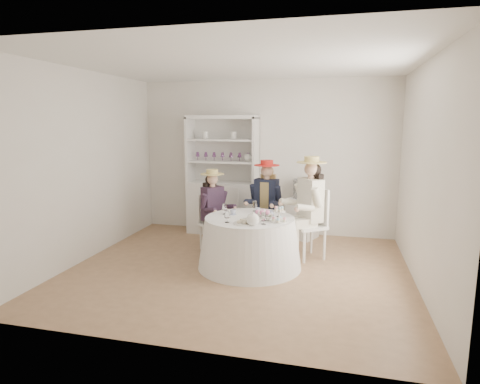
# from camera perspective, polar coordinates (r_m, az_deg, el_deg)

# --- Properties ---
(ground) EXTENTS (4.50, 4.50, 0.00)m
(ground) POSITION_cam_1_polar(r_m,az_deg,el_deg) (5.53, -0.25, -10.95)
(ground) COLOR #896444
(ground) RESTS_ON ground
(ceiling) EXTENTS (4.50, 4.50, 0.00)m
(ceiling) POSITION_cam_1_polar(r_m,az_deg,el_deg) (5.23, -0.28, 17.93)
(ceiling) COLOR white
(ceiling) RESTS_ON wall_back
(wall_back) EXTENTS (4.50, 0.00, 4.50)m
(wall_back) POSITION_cam_1_polar(r_m,az_deg,el_deg) (7.16, 3.66, 4.90)
(wall_back) COLOR silver
(wall_back) RESTS_ON ground
(wall_front) EXTENTS (4.50, 0.00, 4.50)m
(wall_front) POSITION_cam_1_polar(r_m,az_deg,el_deg) (3.33, -8.70, -0.92)
(wall_front) COLOR silver
(wall_front) RESTS_ON ground
(wall_left) EXTENTS (0.00, 4.50, 4.50)m
(wall_left) POSITION_cam_1_polar(r_m,az_deg,el_deg) (6.16, -21.07, 3.46)
(wall_left) COLOR silver
(wall_left) RESTS_ON ground
(wall_right) EXTENTS (0.00, 4.50, 4.50)m
(wall_right) POSITION_cam_1_polar(r_m,az_deg,el_deg) (5.15, 24.82, 2.08)
(wall_right) COLOR silver
(wall_right) RESTS_ON ground
(tea_table) EXTENTS (1.42, 1.42, 0.70)m
(tea_table) POSITION_cam_1_polar(r_m,az_deg,el_deg) (5.53, 1.38, -7.18)
(tea_table) COLOR white
(tea_table) RESTS_ON ground
(hutch) EXTENTS (1.42, 0.93, 2.09)m
(hutch) POSITION_cam_1_polar(r_m,az_deg,el_deg) (7.17, -2.42, 0.03)
(hutch) COLOR silver
(hutch) RESTS_ON ground
(side_table) EXTENTS (0.58, 0.58, 0.69)m
(side_table) POSITION_cam_1_polar(r_m,az_deg,el_deg) (6.98, 8.83, -3.68)
(side_table) COLOR silver
(side_table) RESTS_ON ground
(hatbox) EXTENTS (0.41, 0.41, 0.33)m
(hatbox) POSITION_cam_1_polar(r_m,az_deg,el_deg) (6.88, 8.94, 0.44)
(hatbox) COLOR black
(hatbox) RESTS_ON side_table
(guest_left) EXTENTS (0.54, 0.51, 1.26)m
(guest_left) POSITION_cam_1_polar(r_m,az_deg,el_deg) (6.19, -3.79, -1.86)
(guest_left) COLOR silver
(guest_left) RESTS_ON ground
(guest_mid) EXTENTS (0.52, 0.54, 1.39)m
(guest_mid) POSITION_cam_1_polar(r_m,az_deg,el_deg) (6.30, 3.72, -0.94)
(guest_mid) COLOR silver
(guest_mid) RESTS_ON ground
(guest_right) EXTENTS (0.64, 0.61, 1.49)m
(guest_right) POSITION_cam_1_polar(r_m,az_deg,el_deg) (5.84, 9.77, -1.37)
(guest_right) COLOR silver
(guest_right) RESTS_ON ground
(spare_chair) EXTENTS (0.38, 0.38, 0.90)m
(spare_chair) POSITION_cam_1_polar(r_m,az_deg,el_deg) (6.90, -1.52, -2.56)
(spare_chair) COLOR silver
(spare_chair) RESTS_ON ground
(teacup_a) EXTENTS (0.10, 0.10, 0.06)m
(teacup_a) POSITION_cam_1_polar(r_m,az_deg,el_deg) (5.59, -0.99, -2.93)
(teacup_a) COLOR white
(teacup_a) RESTS_ON tea_table
(teacup_b) EXTENTS (0.08, 0.08, 0.07)m
(teacup_b) POSITION_cam_1_polar(r_m,az_deg,el_deg) (5.70, 2.52, -2.66)
(teacup_b) COLOR white
(teacup_b) RESTS_ON tea_table
(teacup_c) EXTENTS (0.11, 0.11, 0.06)m
(teacup_c) POSITION_cam_1_polar(r_m,az_deg,el_deg) (5.53, 4.46, -3.10)
(teacup_c) COLOR white
(teacup_c) RESTS_ON tea_table
(flower_bowl) EXTENTS (0.27, 0.27, 0.06)m
(flower_bowl) POSITION_cam_1_polar(r_m,az_deg,el_deg) (5.31, 3.48, -3.67)
(flower_bowl) COLOR white
(flower_bowl) RESTS_ON tea_table
(flower_arrangement) EXTENTS (0.17, 0.17, 0.06)m
(flower_arrangement) POSITION_cam_1_polar(r_m,az_deg,el_deg) (5.34, 3.36, -2.99)
(flower_arrangement) COLOR pink
(flower_arrangement) RESTS_ON tea_table
(table_teapot) EXTENTS (0.23, 0.17, 0.18)m
(table_teapot) POSITION_cam_1_polar(r_m,az_deg,el_deg) (5.01, 1.88, -3.94)
(table_teapot) COLOR white
(table_teapot) RESTS_ON tea_table
(sandwich_plate) EXTENTS (0.26, 0.26, 0.06)m
(sandwich_plate) POSITION_cam_1_polar(r_m,az_deg,el_deg) (5.09, 0.52, -4.38)
(sandwich_plate) COLOR white
(sandwich_plate) RESTS_ON tea_table
(cupcake_stand) EXTENTS (0.21, 0.21, 0.20)m
(cupcake_stand) POSITION_cam_1_polar(r_m,az_deg,el_deg) (5.19, 5.57, -3.49)
(cupcake_stand) COLOR white
(cupcake_stand) RESTS_ON tea_table
(stemware_set) EXTENTS (0.84, 0.81, 0.15)m
(stemware_set) POSITION_cam_1_polar(r_m,az_deg,el_deg) (5.42, 1.40, -2.87)
(stemware_set) COLOR white
(stemware_set) RESTS_ON tea_table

